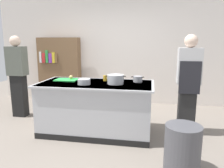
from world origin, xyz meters
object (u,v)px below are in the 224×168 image
Objects in this scene: sauce_pan at (138,79)px; person_guest at (18,75)px; stock_pot at (115,79)px; mixing_bowl at (84,82)px; bookshelf at (60,70)px; juice_cup at (105,78)px; trash_bin at (182,148)px; onion at (71,77)px; person_chef at (188,83)px.

person_guest is (-2.55, 0.34, -0.04)m from sauce_pan.
sauce_pan is at bearing 33.60° from stock_pot.
sauce_pan is at bearing 68.89° from person_guest.
bookshelf is (-1.29, 1.96, -0.09)m from mixing_bowl.
person_guest is at bearing 170.57° from juice_cup.
trash_bin is (1.23, -1.18, -0.65)m from juice_cup.
bookshelf reaches higher than sauce_pan.
onion is 0.04× the size of person_chef.
person_chef is (1.72, 0.38, -0.03)m from mixing_bowl.
juice_cup is at bearing 67.01° from person_guest.
mixing_bowl is at bearing -156.66° from sauce_pan.
stock_pot is at bearing -45.43° from bookshelf.
juice_cup is 0.17× the size of trash_bin.
stock_pot is 0.20× the size of person_chef.
person_chef is (2.08, 0.05, -0.04)m from onion.
stock_pot is 2.27m from person_guest.
person_chef reaches higher than stock_pot.
bookshelf is at bearing 143.62° from sauce_pan.
onion is at bearing -178.41° from sauce_pan.
person_guest is (-1.96, 0.33, -0.04)m from juice_cup.
juice_cup is 1.82m from trash_bin.
person_chef is 3.42m from person_guest.
bookshelf is (-3.01, 1.58, -0.06)m from person_chef.
stock_pot is 1.61× the size of mixing_bowl.
onion reaches higher than trash_bin.
person_guest is at bearing 154.65° from trash_bin.
person_chef is at bearing 0.75° from sauce_pan.
person_guest is 1.31m from bookshelf.
sauce_pan is (1.22, 0.03, -0.00)m from onion.
person_guest is at bearing 75.06° from person_chef.
stock_pot is at bearing -13.27° from onion.
mixing_bowl is 0.12× the size of person_guest.
person_guest reaches higher than stock_pot.
person_guest reaches higher than trash_bin.
mixing_bowl is 0.12× the size of person_chef.
onion is 0.04× the size of bookshelf.
onion is at bearing 166.73° from stock_pot.
sauce_pan is 0.13× the size of person_chef.
juice_cup is at bearing 136.00° from trash_bin.
trash_bin is at bearing -27.99° from mixing_bowl.
stock_pot reaches higher than mixing_bowl.
juice_cup is 2.23m from bookshelf.
juice_cup reaches higher than trash_bin.
trash_bin is 3.58m from person_guest.
mixing_bowl is (-0.51, -0.14, -0.03)m from stock_pot.
mixing_bowl is 2.35m from bookshelf.
person_chef is at bearing 1.24° from onion.
onion is at bearing -175.85° from juice_cup.
trash_bin is (1.50, -0.80, -0.65)m from mixing_bowl.
juice_cup reaches higher than mixing_bowl.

